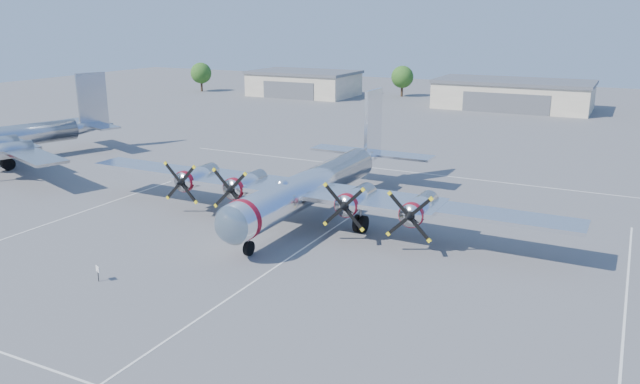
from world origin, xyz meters
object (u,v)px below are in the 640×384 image
at_px(tree_far_west, 201,73).
at_px(tree_west, 402,77).
at_px(hangar_center, 513,94).
at_px(bomber_west, 10,161).
at_px(info_placard, 98,271).
at_px(hangar_west, 304,83).
at_px(main_bomber_b29, 315,216).

height_order(tree_far_west, tree_west, same).
height_order(hangar_center, bomber_west, hangar_center).
distance_m(hangar_center, tree_far_west, 70.13).
bearing_deg(hangar_center, info_placard, -95.52).
relative_size(hangar_west, hangar_center, 0.79).
relative_size(hangar_center, main_bomber_b29, 0.65).
height_order(tree_far_west, main_bomber_b29, tree_far_west).
bearing_deg(tree_west, hangar_west, -158.11).
height_order(hangar_west, hangar_center, same).
bearing_deg(main_bomber_b29, tree_far_west, 133.31).
relative_size(tree_west, main_bomber_b29, 0.15).
bearing_deg(bomber_west, info_placard, -11.41).
bearing_deg(bomber_west, tree_west, 94.65).
height_order(tree_far_west, bomber_west, tree_far_west).
xyz_separation_m(hangar_west, hangar_center, (45.00, -0.00, -0.00)).
distance_m(main_bomber_b29, bomber_west, 42.85).
xyz_separation_m(hangar_west, info_placard, (35.82, -94.99, -1.96)).
relative_size(tree_far_west, info_placard, 6.22).
height_order(hangar_center, tree_west, tree_west).
relative_size(tree_west, info_placard, 6.22).
xyz_separation_m(tree_west, bomber_west, (-20.61, -81.81, -4.22)).
bearing_deg(main_bomber_b29, info_placard, -108.27).
relative_size(tree_far_west, tree_west, 1.00).
xyz_separation_m(hangar_west, tree_far_west, (-25.00, -3.96, 1.51)).
relative_size(hangar_west, main_bomber_b29, 0.51).
bearing_deg(hangar_west, bomber_west, -90.48).
bearing_deg(tree_west, bomber_west, -104.14).
height_order(hangar_west, main_bomber_b29, hangar_west).
bearing_deg(tree_far_west, tree_west, 14.93).
distance_m(tree_far_west, info_placard, 109.53).
bearing_deg(info_placard, hangar_west, 135.63).
bearing_deg(tree_west, tree_far_west, -165.07).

